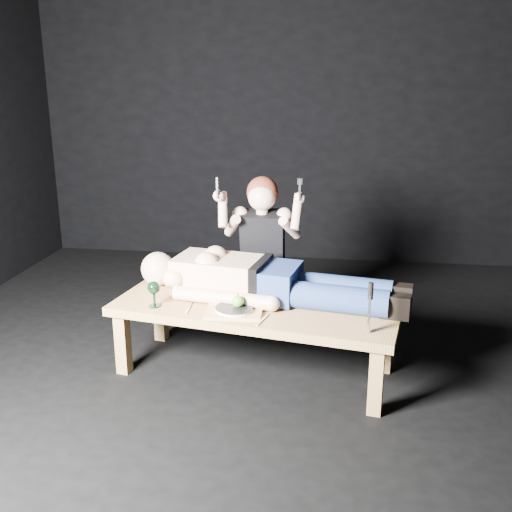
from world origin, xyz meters
The scene contains 13 objects.
ground centered at (0.00, 0.00, 0.00)m, with size 5.00×5.00×0.00m, color black.
back_wall centered at (0.00, 2.50, 1.50)m, with size 5.00×5.00×0.00m, color black.
table centered at (-0.01, -0.01, 0.23)m, with size 1.73×0.65×0.45m, color #B88644.
lying_man centered at (0.07, 0.12, 0.59)m, with size 1.89×0.58×0.29m, color #E1B291, non-canonical shape.
kneeling_woman centered at (-0.03, 0.58, 0.60)m, with size 0.64×0.71×1.20m, color black, non-canonical shape.
serving_tray centered at (-0.12, -0.16, 0.46)m, with size 0.33×0.24×0.02m, color tan.
plate centered at (-0.12, -0.16, 0.48)m, with size 0.22×0.22×0.02m, color white.
apple centered at (-0.10, -0.15, 0.52)m, with size 0.07×0.07×0.07m, color #53A526.
goblet centered at (-0.61, -0.12, 0.53)m, with size 0.08×0.08×0.16m, color black, non-canonical shape.
fork_flat centered at (-0.40, -0.12, 0.45)m, with size 0.02×0.18×0.01m, color #B2B2B7.
knife_flat centered at (0.06, -0.24, 0.45)m, with size 0.02×0.18×0.01m, color #B2B2B7.
spoon_flat centered at (-0.01, -0.12, 0.45)m, with size 0.02×0.18×0.01m, color #B2B2B7.
carving_knife centered at (0.66, -0.32, 0.59)m, with size 0.04×0.04×0.29m, color #B2B2B7, non-canonical shape.
Camera 1 is at (0.47, -3.36, 1.79)m, focal length 41.61 mm.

